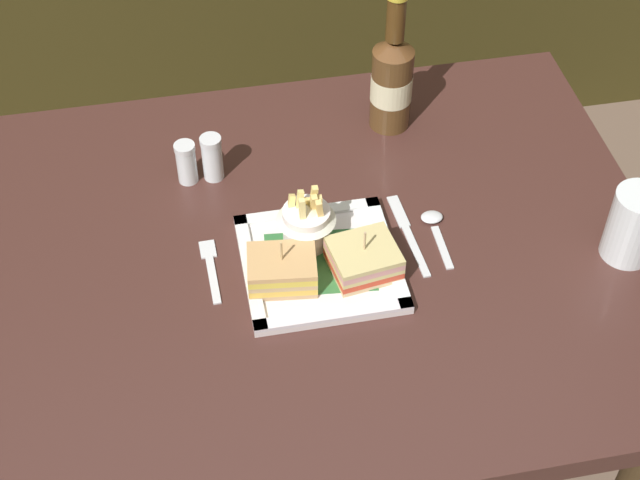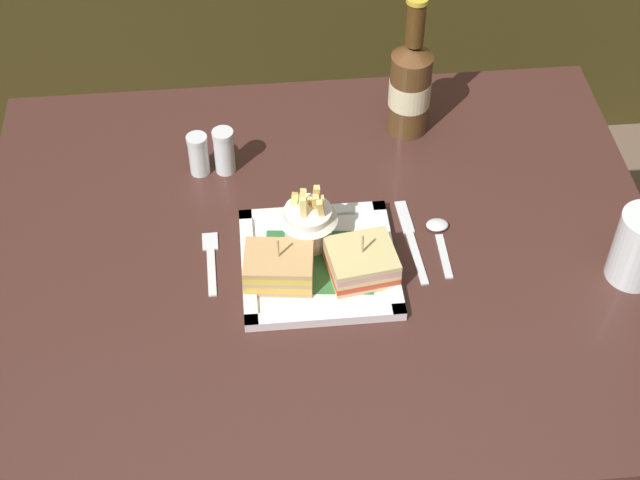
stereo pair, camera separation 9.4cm
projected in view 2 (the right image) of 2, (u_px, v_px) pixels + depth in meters
dining_table at (321, 314)px, 1.58m from camera, size 1.05×0.85×0.76m
square_plate at (319, 263)px, 1.44m from camera, size 0.23×0.23×0.02m
sandwich_half_left at (279, 267)px, 1.39m from camera, size 0.11×0.09×0.08m
sandwich_half_right at (362, 262)px, 1.40m from camera, size 0.11×0.10×0.08m
fries_cup at (308, 219)px, 1.43m from camera, size 0.09×0.09×0.11m
beer_bottle at (410, 84)px, 1.59m from camera, size 0.07×0.07×0.26m
water_glass at (639, 250)px, 1.39m from camera, size 0.08×0.08×0.12m
fork at (211, 259)px, 1.45m from camera, size 0.02×0.13×0.00m
knife at (411, 237)px, 1.48m from camera, size 0.03×0.18×0.00m
spoon at (439, 232)px, 1.48m from camera, size 0.03×0.12×0.01m
salt_shaker at (199, 157)px, 1.56m from camera, size 0.03×0.03×0.08m
pepper_shaker at (224, 154)px, 1.56m from camera, size 0.04×0.04×0.08m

